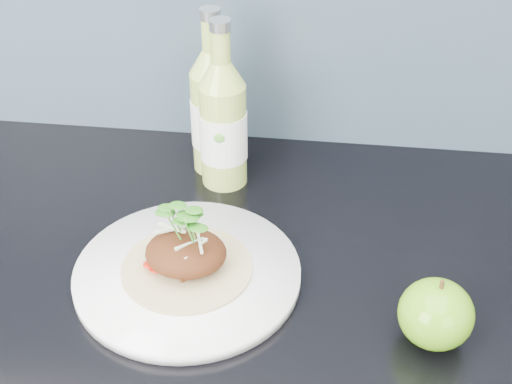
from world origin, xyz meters
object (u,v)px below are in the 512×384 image
Objects in this scene: dinner_plate at (188,274)px; cider_bottle_right at (223,124)px; cider_bottle_left at (214,111)px; green_apple at (436,314)px.

cider_bottle_right is (0.01, 0.22, 0.09)m from dinner_plate.
dinner_plate is 0.24m from cider_bottle_right.
dinner_plate is at bearing -99.39° from cider_bottle_left.
cider_bottle_right is at bearing 134.78° from green_apple.
green_apple is 0.38× the size of cider_bottle_left.
green_apple is at bearing -12.41° from dinner_plate.
cider_bottle_left is at bearing 115.61° from cider_bottle_right.
dinner_plate is 3.73× the size of green_apple.
cider_bottle_right is at bearing -72.94° from cider_bottle_left.
dinner_plate is 1.43× the size of cider_bottle_left.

